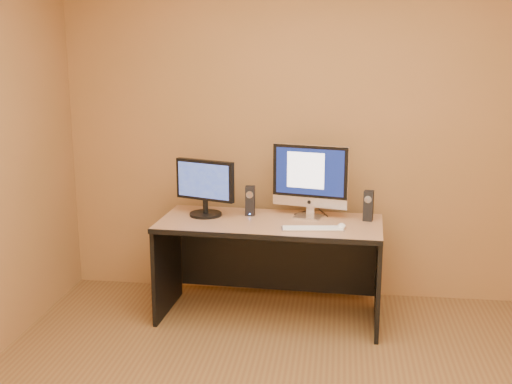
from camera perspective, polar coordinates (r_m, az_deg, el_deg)
walls at (r=2.84m, az=5.55°, el=0.60°), size 4.00×4.00×2.60m
desk at (r=4.54m, az=1.22°, el=-6.95°), size 1.56×0.74×0.71m
imac at (r=4.50m, az=4.76°, el=1.00°), size 0.58×0.32×0.53m
second_monitor at (r=4.55m, az=-4.54°, el=0.35°), size 0.51×0.37×0.40m
speaker_left at (r=4.57m, az=-0.53°, el=-0.78°), size 0.07×0.07×0.21m
speaker_right at (r=4.50m, az=9.96°, el=-1.21°), size 0.08×0.08×0.21m
keyboard at (r=4.25m, az=5.05°, el=-3.26°), size 0.42×0.16×0.02m
mouse at (r=4.30m, az=7.62°, el=-3.01°), size 0.06×0.10×0.03m
cable_a at (r=4.67m, az=6.00°, el=-1.84°), size 0.08×0.20×0.01m
cable_b at (r=4.68m, az=4.13°, el=-1.79°), size 0.11×0.14×0.01m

